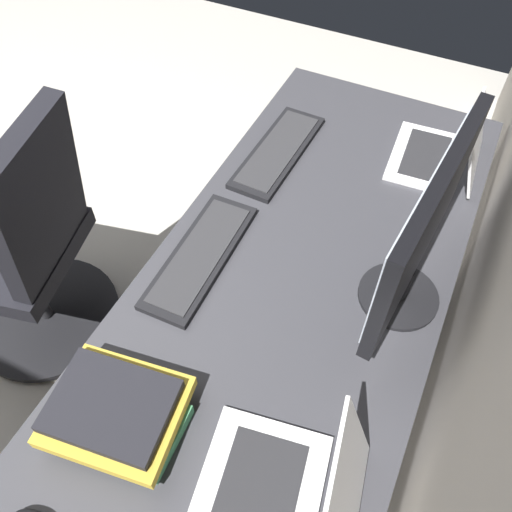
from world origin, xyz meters
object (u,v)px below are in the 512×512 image
drawer_pedestal (316,311)px  keyboard_main (278,151)px  monitor_primary (422,232)px  laptop_leftmost (287,509)px  laptop_left (445,151)px  keyboard_spare (200,256)px  book_stack_near (116,413)px  office_chair (29,255)px

drawer_pedestal → keyboard_main: keyboard_main is taller
monitor_primary → laptop_leftmost: monitor_primary is taller
laptop_left → keyboard_spare: size_ratio=0.70×
keyboard_main → book_stack_near: bearing=3.0°
laptop_left → keyboard_main: (0.18, -0.47, -0.04)m
drawer_pedestal → keyboard_spare: keyboard_spare is taller
keyboard_spare → office_chair: office_chair is taller
drawer_pedestal → keyboard_spare: bearing=-52.4°
laptop_leftmost → office_chair: office_chair is taller
laptop_leftmost → keyboard_main: laptop_leftmost is taller
keyboard_spare → office_chair: bearing=-84.2°
book_stack_near → keyboard_main: bearing=-177.0°
drawer_pedestal → office_chair: office_chair is taller
laptop_leftmost → laptop_left: bearing=178.5°
monitor_primary → keyboard_spare: size_ratio=1.24×
drawer_pedestal → laptop_leftmost: 0.83m
laptop_leftmost → office_chair: size_ratio=0.39×
keyboard_spare → book_stack_near: bearing=7.8°
book_stack_near → office_chair: size_ratio=0.30×
laptop_leftmost → drawer_pedestal: bearing=-165.7°
keyboard_main → drawer_pedestal: bearing=46.7°
laptop_leftmost → laptop_left: 1.12m
laptop_left → book_stack_near: laptop_left is taller
drawer_pedestal → book_stack_near: bearing=-17.9°
drawer_pedestal → laptop_left: 0.64m
laptop_leftmost → keyboard_main: 1.04m
laptop_left → keyboard_spare: bearing=-36.9°
monitor_primary → laptop_leftmost: size_ratio=1.37×
keyboard_main → office_chair: 0.89m
laptop_left → keyboard_main: bearing=-69.1°
keyboard_main → book_stack_near: size_ratio=1.44×
keyboard_main → laptop_left: bearing=110.9°
monitor_primary → laptop_left: monitor_primary is taller
laptop_left → drawer_pedestal: bearing=-25.5°
laptop_left → keyboard_main: size_ratio=0.70×
monitor_primary → keyboard_main: 0.65m
keyboard_spare → laptop_left: bearing=143.1°
drawer_pedestal → office_chair: 0.97m
keyboard_main → keyboard_spare: size_ratio=1.00×
drawer_pedestal → book_stack_near: (0.67, -0.22, 0.43)m
laptop_left → office_chair: bearing=-57.9°
book_stack_near → laptop_left: bearing=159.1°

